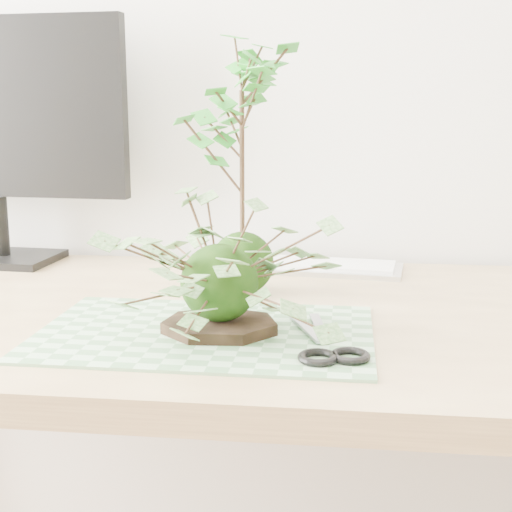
% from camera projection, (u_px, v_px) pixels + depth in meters
% --- Properties ---
extents(desk, '(1.60, 0.70, 0.74)m').
position_uv_depth(desk, '(223.00, 363.00, 1.09)').
color(desk, tan).
rests_on(desk, ground_plane).
extents(cutting_mat, '(0.44, 0.30, 0.00)m').
position_uv_depth(cutting_mat, '(205.00, 333.00, 0.95)').
color(cutting_mat, '#518351').
rests_on(cutting_mat, desk).
extents(stone_dish, '(0.17, 0.17, 0.01)m').
position_uv_depth(stone_dish, '(220.00, 326.00, 0.94)').
color(stone_dish, black).
rests_on(stone_dish, cutting_mat).
extents(ivy_kokedama, '(0.34, 0.34, 0.21)m').
position_uv_depth(ivy_kokedama, '(219.00, 247.00, 0.92)').
color(ivy_kokedama, black).
rests_on(ivy_kokedama, stone_dish).
extents(maple_kokedama, '(0.29, 0.29, 0.42)m').
position_uv_depth(maple_kokedama, '(242.00, 107.00, 1.09)').
color(maple_kokedama, black).
rests_on(maple_kokedama, desk).
extents(keyboard, '(0.41, 0.17, 0.02)m').
position_uv_depth(keyboard, '(292.00, 265.00, 1.33)').
color(keyboard, silver).
rests_on(keyboard, desk).
extents(scissors, '(0.10, 0.20, 0.01)m').
position_uv_depth(scissors, '(323.00, 350.00, 0.86)').
color(scissors, gray).
rests_on(scissors, cutting_mat).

